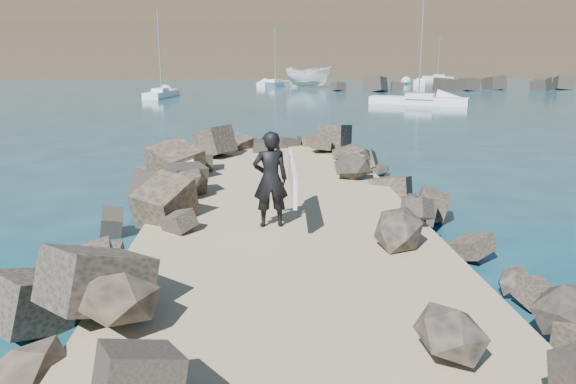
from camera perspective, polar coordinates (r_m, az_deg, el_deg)
name	(u,v)px	position (r m, az deg, el deg)	size (l,w,h in m)	color
ground	(285,248)	(12.29, -0.27, -5.70)	(800.00, 800.00, 0.00)	#0F384C
jetty	(291,269)	(10.32, 0.32, -7.81)	(6.00, 26.00, 0.60)	#8C7759
riprap_left	(135,252)	(10.94, -15.27, -5.92)	(2.60, 22.00, 1.00)	black
riprap_right	(439,246)	(11.26, 15.12, -5.36)	(2.60, 22.00, 1.00)	black
breakwater_secondary	(552,85)	(75.58, 25.25, 9.80)	(52.00, 4.00, 1.20)	black
headland	(291,13)	(172.32, 0.29, 17.69)	(360.00, 140.00, 32.00)	#2D4919
surfboard_resting	(184,170)	(15.63, -10.49, 2.24)	(0.56, 2.24, 0.07)	white
boat_imported	(308,77)	(74.10, 2.09, 11.62)	(2.69, 7.15, 2.76)	silver
surfer_with_board	(274,179)	(11.56, -1.48, 1.34)	(0.90, 2.48, 2.00)	black
sailboat_a	(162,94)	(57.66, -12.72, 9.68)	(2.62, 7.22, 8.53)	white
sailboat_c	(419,101)	(49.44, 13.12, 9.04)	(8.16, 5.12, 9.74)	white
sailboat_d	(419,83)	(82.29, 13.18, 10.77)	(3.35, 7.17, 8.46)	white
sailboat_f	(438,78)	(98.71, 14.96, 11.10)	(3.87, 5.92, 7.32)	white
sailboat_b	(275,84)	(76.90, -1.30, 10.94)	(5.08, 5.82, 7.74)	white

